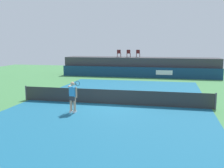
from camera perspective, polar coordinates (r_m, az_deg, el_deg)
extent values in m
plane|color=#3D7A42|center=(20.18, 2.13, -2.43)|extent=(48.00, 48.00, 0.00)
cube|color=#16597A|center=(17.30, 0.35, -4.32)|extent=(12.00, 22.00, 0.00)
cube|color=navy|center=(30.37, 5.68, 2.48)|extent=(18.00, 0.20, 1.20)
cube|color=white|center=(30.05, 11.05, 2.40)|extent=(1.80, 0.02, 0.50)
cube|color=#38383D|center=(32.10, 6.07, 3.71)|extent=(18.00, 2.80, 2.20)
cylinder|color=#561919|center=(32.42, 1.93, 6.14)|extent=(0.04, 0.04, 0.44)
cylinder|color=#561919|center=(32.48, 1.22, 6.15)|extent=(0.04, 0.04, 0.44)
cylinder|color=#561919|center=(32.02, 1.82, 6.11)|extent=(0.04, 0.04, 0.44)
cylinder|color=#561919|center=(32.09, 1.10, 6.12)|extent=(0.04, 0.04, 0.44)
cube|color=#561919|center=(32.24, 1.52, 6.55)|extent=(0.45, 0.45, 0.03)
cube|color=#561919|center=(32.03, 1.46, 6.93)|extent=(0.44, 0.04, 0.42)
cylinder|color=#561919|center=(32.47, 3.95, 6.13)|extent=(0.04, 0.04, 0.44)
cylinder|color=#561919|center=(32.51, 3.24, 6.14)|extent=(0.04, 0.04, 0.44)
cylinder|color=#561919|center=(32.07, 3.88, 6.10)|extent=(0.04, 0.04, 0.44)
cylinder|color=#561919|center=(32.11, 3.16, 6.11)|extent=(0.04, 0.04, 0.44)
cube|color=#561919|center=(32.28, 3.56, 6.54)|extent=(0.46, 0.46, 0.03)
cube|color=#561919|center=(32.06, 3.53, 6.92)|extent=(0.44, 0.05, 0.42)
cylinder|color=#561919|center=(32.51, 5.96, 6.11)|extent=(0.04, 0.04, 0.44)
cylinder|color=#561919|center=(32.54, 5.24, 6.12)|extent=(0.04, 0.04, 0.44)
cylinder|color=#561919|center=(32.11, 5.91, 6.07)|extent=(0.04, 0.04, 0.44)
cylinder|color=#561919|center=(32.14, 5.19, 6.09)|extent=(0.04, 0.04, 0.44)
cube|color=#561919|center=(32.32, 5.58, 6.51)|extent=(0.46, 0.46, 0.03)
cube|color=#561919|center=(32.10, 5.56, 6.90)|extent=(0.44, 0.05, 0.42)
cube|color=#2D2D2D|center=(17.20, 0.35, -2.79)|extent=(12.40, 0.02, 0.95)
cylinder|color=#4C4C51|center=(19.43, -17.84, -1.79)|extent=(0.10, 0.10, 1.00)
cylinder|color=#4C4C51|center=(17.05, 21.22, -3.42)|extent=(0.10, 0.10, 1.00)
cube|color=white|center=(15.37, -7.91, -5.91)|extent=(0.16, 0.28, 0.10)
cylinder|color=tan|center=(15.26, -7.95, -4.24)|extent=(0.14, 0.14, 0.82)
cube|color=white|center=(15.49, -8.68, -5.81)|extent=(0.16, 0.28, 0.10)
cylinder|color=tan|center=(15.38, -8.72, -4.16)|extent=(0.14, 0.14, 0.82)
cube|color=#333338|center=(15.25, -8.37, -2.99)|extent=(0.37, 0.28, 0.24)
cube|color=#338CCC|center=(15.18, -8.40, -1.66)|extent=(0.39, 0.26, 0.56)
sphere|color=tan|center=(15.11, -8.44, 0.06)|extent=(0.22, 0.22, 0.22)
cylinder|color=tan|center=(15.07, -7.61, -1.80)|extent=(0.09, 0.09, 0.60)
cylinder|color=tan|center=(15.48, -8.67, -0.32)|extent=(0.19, 0.61, 0.14)
cylinder|color=black|center=(15.83, -7.89, -0.01)|extent=(0.30, 0.08, 0.03)
torus|color=black|center=(16.08, -7.37, 0.14)|extent=(0.30, 0.08, 0.30)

